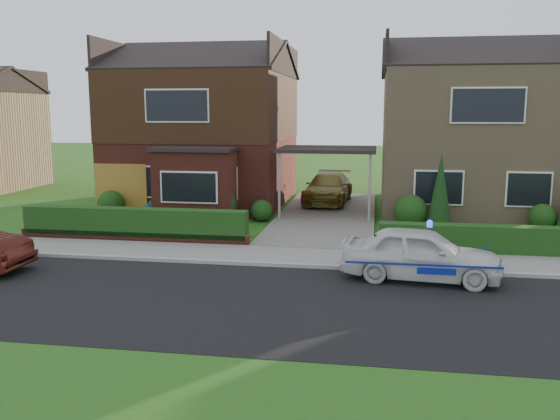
# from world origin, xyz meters

# --- Properties ---
(ground) EXTENTS (120.00, 120.00, 0.00)m
(ground) POSITION_xyz_m (0.00, 0.00, 0.00)
(ground) COLOR #154C14
(ground) RESTS_ON ground
(road) EXTENTS (60.00, 6.00, 0.02)m
(road) POSITION_xyz_m (0.00, 0.00, 0.00)
(road) COLOR black
(road) RESTS_ON ground
(kerb) EXTENTS (60.00, 0.16, 0.12)m
(kerb) POSITION_xyz_m (0.00, 3.05, 0.06)
(kerb) COLOR #9E9993
(kerb) RESTS_ON ground
(sidewalk) EXTENTS (60.00, 2.00, 0.10)m
(sidewalk) POSITION_xyz_m (0.00, 4.10, 0.05)
(sidewalk) COLOR slate
(sidewalk) RESTS_ON ground
(grass_verge) EXTENTS (60.00, 4.00, 0.01)m
(grass_verge) POSITION_xyz_m (0.00, -5.00, 0.00)
(grass_verge) COLOR #154C14
(grass_verge) RESTS_ON ground
(driveway) EXTENTS (3.80, 12.00, 0.12)m
(driveway) POSITION_xyz_m (0.00, 11.00, 0.06)
(driveway) COLOR #666059
(driveway) RESTS_ON ground
(house_left) EXTENTS (7.50, 9.53, 7.25)m
(house_left) POSITION_xyz_m (-5.78, 13.90, 3.81)
(house_left) COLOR maroon
(house_left) RESTS_ON ground
(house_right) EXTENTS (7.50, 8.06, 7.25)m
(house_right) POSITION_xyz_m (5.80, 13.99, 3.66)
(house_right) COLOR #A08362
(house_right) RESTS_ON ground
(carport_link) EXTENTS (3.80, 3.00, 2.77)m
(carport_link) POSITION_xyz_m (0.00, 10.95, 2.66)
(carport_link) COLOR black
(carport_link) RESTS_ON ground
(garage_door) EXTENTS (2.20, 0.10, 2.10)m
(garage_door) POSITION_xyz_m (-8.25, 9.96, 1.05)
(garage_door) COLOR #8D601E
(garage_door) RESTS_ON ground
(dwarf_wall) EXTENTS (7.70, 0.25, 0.36)m
(dwarf_wall) POSITION_xyz_m (-5.80, 5.30, 0.18)
(dwarf_wall) COLOR maroon
(dwarf_wall) RESTS_ON ground
(hedge_left) EXTENTS (7.50, 0.55, 0.90)m
(hedge_left) POSITION_xyz_m (-5.80, 5.45, 0.00)
(hedge_left) COLOR #1A3812
(hedge_left) RESTS_ON ground
(hedge_right) EXTENTS (7.50, 0.55, 0.80)m
(hedge_right) POSITION_xyz_m (5.80, 5.35, 0.00)
(hedge_right) COLOR #1A3812
(hedge_right) RESTS_ON ground
(shrub_left_far) EXTENTS (1.08, 1.08, 1.08)m
(shrub_left_far) POSITION_xyz_m (-8.50, 9.50, 0.54)
(shrub_left_far) COLOR #1A3812
(shrub_left_far) RESTS_ON ground
(shrub_left_mid) EXTENTS (1.32, 1.32, 1.32)m
(shrub_left_mid) POSITION_xyz_m (-4.00, 9.30, 0.66)
(shrub_left_mid) COLOR #1A3812
(shrub_left_mid) RESTS_ON ground
(shrub_left_near) EXTENTS (0.84, 0.84, 0.84)m
(shrub_left_near) POSITION_xyz_m (-2.40, 9.60, 0.42)
(shrub_left_near) COLOR #1A3812
(shrub_left_near) RESTS_ON ground
(shrub_right_near) EXTENTS (1.20, 1.20, 1.20)m
(shrub_right_near) POSITION_xyz_m (3.20, 9.40, 0.60)
(shrub_right_near) COLOR #1A3812
(shrub_right_near) RESTS_ON ground
(shrub_right_mid) EXTENTS (0.96, 0.96, 0.96)m
(shrub_right_mid) POSITION_xyz_m (7.80, 9.50, 0.48)
(shrub_right_mid) COLOR #1A3812
(shrub_right_mid) RESTS_ON ground
(conifer_a) EXTENTS (0.90, 0.90, 2.60)m
(conifer_a) POSITION_xyz_m (4.20, 9.20, 1.30)
(conifer_a) COLOR black
(conifer_a) RESTS_ON ground
(police_car) EXTENTS (3.62, 4.09, 1.51)m
(police_car) POSITION_xyz_m (3.09, 2.40, 0.67)
(police_car) COLOR silver
(police_car) RESTS_ON ground
(driveway_car) EXTENTS (2.13, 4.63, 1.31)m
(driveway_car) POSITION_xyz_m (-0.20, 13.93, 0.78)
(driveway_car) COLOR olive
(driveway_car) RESTS_ON driveway
(potted_plant_a) EXTENTS (0.47, 0.37, 0.79)m
(potted_plant_a) POSITION_xyz_m (-6.56, 8.75, 0.40)
(potted_plant_a) COLOR gray
(potted_plant_a) RESTS_ON ground
(potted_plant_b) EXTENTS (0.57, 0.55, 0.81)m
(potted_plant_b) POSITION_xyz_m (-4.22, 9.00, 0.41)
(potted_plant_b) COLOR gray
(potted_plant_b) RESTS_ON ground
(potted_plant_c) EXTENTS (0.48, 0.48, 0.78)m
(potted_plant_c) POSITION_xyz_m (-2.50, 6.72, 0.39)
(potted_plant_c) COLOR gray
(potted_plant_c) RESTS_ON ground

